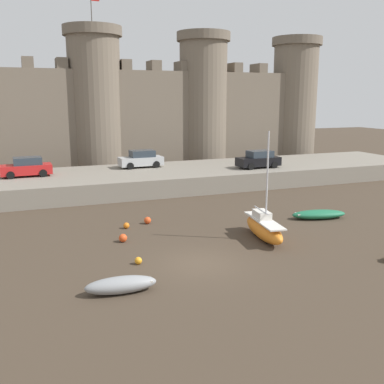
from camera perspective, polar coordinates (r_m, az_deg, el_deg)
ground_plane at (r=22.59m, az=1.06°, el=-9.10°), size 160.00×160.00×0.00m
quay_road at (r=40.51m, az=-9.41°, el=1.37°), size 62.04×10.00×1.56m
castle at (r=50.07m, az=-12.14°, el=10.31°), size 56.16×6.12×18.31m
sailboat_midflat_centre at (r=26.54m, az=9.10°, el=-4.48°), size 1.77×4.83×6.29m
rowboat_foreground_left at (r=19.54m, az=-9.00°, el=-11.54°), size 3.10×1.17×0.72m
rowboat_midflat_left at (r=31.73m, az=15.79°, el=-2.72°), size 3.92×2.03×0.60m
mooring_buoy_near_shore at (r=28.62m, az=-8.34°, el=-4.24°), size 0.38×0.38×0.38m
mooring_buoy_off_centre at (r=29.49m, az=-5.67°, el=-3.60°), size 0.46×0.46×0.46m
mooring_buoy_near_channel at (r=26.03m, az=-8.76°, el=-5.79°), size 0.48×0.48×0.48m
mooring_buoy_mid_mud at (r=22.62m, az=-6.83°, el=-8.65°), size 0.37×0.37×0.37m
car_quay_centre_west at (r=42.89m, az=8.47°, el=4.10°), size 4.16×1.99×1.62m
car_quay_west at (r=42.95m, az=-6.47°, el=4.16°), size 4.16×1.99×1.62m
car_quay_centre_east at (r=40.22m, az=-20.27°, el=2.96°), size 4.16×1.99×1.62m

